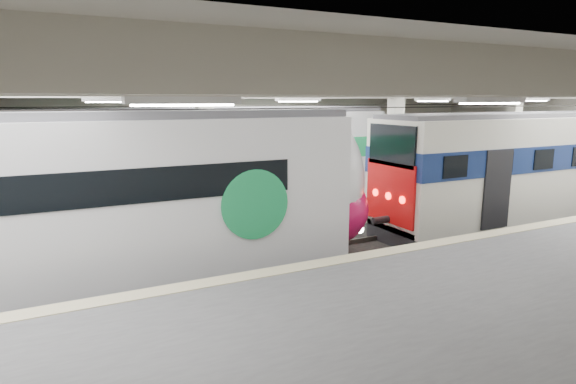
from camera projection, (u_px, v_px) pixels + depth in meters
station_hall at (361, 162)px, 13.36m from camera, size 36.00×24.00×5.75m
modern_emu at (148, 202)px, 12.65m from camera, size 14.66×3.02×4.69m
older_rer at (525, 167)px, 19.06m from camera, size 13.50×2.98×4.45m
far_train at (209, 165)px, 18.94m from camera, size 14.69×3.17×4.65m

